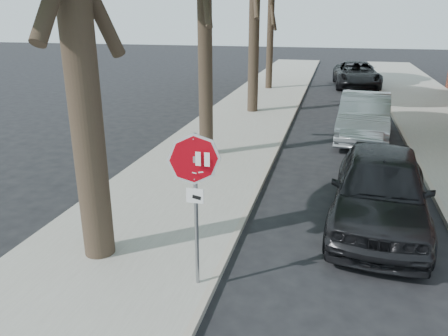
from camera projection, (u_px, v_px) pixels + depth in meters
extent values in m
plane|color=black|center=(238.00, 294.00, 7.25)|extent=(120.00, 120.00, 0.00)
cube|color=gray|center=(241.00, 121.00, 18.78)|extent=(4.00, 55.00, 0.12)
cube|color=#9E9384|center=(289.00, 124.00, 18.31)|extent=(0.12, 55.00, 0.13)
cube|color=#9E9384|center=(400.00, 130.00, 17.29)|extent=(0.12, 55.00, 0.13)
cylinder|color=gray|center=(196.00, 212.00, 6.94)|extent=(0.06, 0.06, 2.60)
cube|color=#99999E|center=(194.00, 159.00, 6.61)|extent=(0.05, 0.06, 0.10)
cylinder|color=#99999E|center=(194.00, 159.00, 6.61)|extent=(0.76, 0.32, 0.82)
cylinder|color=white|center=(194.00, 159.00, 6.60)|extent=(0.76, 0.32, 0.82)
cylinder|color=red|center=(194.00, 160.00, 6.59)|extent=(0.68, 0.29, 0.74)
cube|color=white|center=(180.00, 157.00, 6.62)|extent=(0.08, 0.00, 0.22)
cube|color=white|center=(189.00, 158.00, 6.59)|extent=(0.08, 0.00, 0.22)
cube|color=white|center=(198.00, 159.00, 6.56)|extent=(0.08, 0.00, 0.22)
cube|color=white|center=(207.00, 160.00, 6.53)|extent=(0.08, 0.00, 0.22)
cube|color=silver|center=(187.00, 171.00, 6.67)|extent=(0.08, 0.00, 0.03)
cube|color=silver|center=(194.00, 173.00, 6.65)|extent=(0.08, 0.00, 0.03)
cube|color=silver|center=(201.00, 172.00, 6.62)|extent=(0.08, 0.00, 0.03)
cube|color=white|center=(195.00, 196.00, 6.80)|extent=(0.28, 0.02, 0.24)
cube|color=black|center=(197.00, 197.00, 6.79)|extent=(0.15, 0.00, 0.08)
cylinder|color=black|center=(271.00, 11.00, 25.55)|extent=(0.40, 0.40, 9.00)
imported|color=black|center=(380.00, 188.00, 9.42)|extent=(2.40, 5.11, 1.69)
imported|color=#9FA3A7|center=(364.00, 117.00, 16.18)|extent=(2.10, 5.12, 1.65)
imported|color=black|center=(356.00, 74.00, 27.85)|extent=(3.03, 5.90, 1.59)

